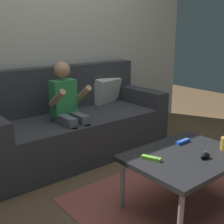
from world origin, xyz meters
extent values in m
plane|color=brown|center=(0.00, 0.00, 0.00)|extent=(8.05, 8.05, 0.00)
cube|color=beige|center=(0.00, 1.51, 1.25)|extent=(4.03, 0.05, 2.50)
cube|color=#38383D|center=(-0.02, 1.07, 0.22)|extent=(1.96, 0.80, 0.44)
cube|color=#38383D|center=(-0.02, 1.39, 0.68)|extent=(1.96, 0.16, 0.48)
cube|color=#38383D|center=(0.87, 1.07, 0.52)|extent=(0.18, 0.80, 0.18)
cube|color=silver|center=(0.57, 1.31, 0.58)|extent=(0.40, 0.26, 0.31)
cylinder|color=slate|center=(-0.25, 0.73, 0.22)|extent=(0.08, 0.08, 0.44)
cylinder|color=slate|center=(-0.12, 0.73, 0.22)|extent=(0.08, 0.08, 0.44)
cube|color=slate|center=(-0.25, 0.88, 0.47)|extent=(0.09, 0.29, 0.09)
cube|color=slate|center=(-0.12, 0.88, 0.47)|extent=(0.09, 0.29, 0.09)
cube|color=#33934C|center=(-0.19, 1.03, 0.65)|extent=(0.24, 0.14, 0.36)
cylinder|color=tan|center=(-0.32, 0.90, 0.69)|extent=(0.06, 0.26, 0.20)
cylinder|color=tan|center=(-0.05, 0.90, 0.69)|extent=(0.06, 0.26, 0.20)
sphere|color=tan|center=(-0.19, 1.03, 0.93)|extent=(0.15, 0.15, 0.15)
cube|color=#232326|center=(0.08, -0.25, 0.40)|extent=(0.85, 0.63, 0.04)
cylinder|color=gray|center=(-0.29, -0.52, 0.19)|extent=(0.04, 0.04, 0.39)
cylinder|color=gray|center=(-0.29, 0.02, 0.19)|extent=(0.04, 0.04, 0.39)
cylinder|color=gray|center=(0.46, 0.02, 0.19)|extent=(0.04, 0.04, 0.39)
cube|color=#9E4C42|center=(0.08, -0.25, 0.00)|extent=(1.47, 1.40, 0.01)
cube|color=blue|center=(0.25, -0.09, 0.43)|extent=(0.14, 0.04, 0.02)
cylinder|color=#99999E|center=(0.29, -0.09, 0.45)|extent=(0.02, 0.02, 0.00)
cylinder|color=silver|center=(0.25, -0.09, 0.45)|extent=(0.01, 0.01, 0.00)
cylinder|color=silver|center=(0.23, -0.09, 0.45)|extent=(0.01, 0.01, 0.00)
ellipsoid|color=black|center=(0.13, -0.38, 0.44)|extent=(0.09, 0.05, 0.04)
cylinder|color=#4C4C51|center=(0.13, -0.38, 0.47)|extent=(0.02, 0.02, 0.01)
cube|color=#72C638|center=(-0.18, -0.15, 0.43)|extent=(0.09, 0.14, 0.02)
cylinder|color=#99999E|center=(-0.16, -0.19, 0.45)|extent=(0.02, 0.02, 0.00)
cylinder|color=silver|center=(-0.18, -0.16, 0.45)|extent=(0.01, 0.01, 0.00)
cylinder|color=silver|center=(-0.19, -0.14, 0.45)|extent=(0.01, 0.01, 0.00)
camera|label=1|loc=(-1.58, -1.45, 1.30)|focal=47.35mm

